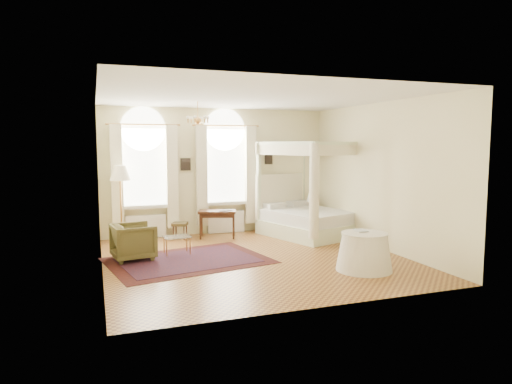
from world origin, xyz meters
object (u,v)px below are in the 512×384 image
Objects in this scene: coffee_table at (177,238)px; side_table at (364,252)px; canopy_bed at (308,215)px; writing_desk at (217,214)px; stool at (180,225)px; armchair at (134,242)px; floor_lamp at (120,177)px; nightstand at (315,219)px.

side_table is at bearing -38.03° from coffee_table.
canopy_bed reaches higher than writing_desk.
stool is (-3.21, 0.73, -0.21)m from canopy_bed.
floor_lamp reaches higher than armchair.
side_table reaches higher than coffee_table.
armchair is at bearing -125.75° from stool.
side_table is (1.84, -3.83, -0.25)m from writing_desk.
canopy_bed is at bearing 13.68° from coffee_table.
canopy_bed is 1.44× the size of floor_lamp.
floor_lamp is at bearing 124.41° from coffee_table.
canopy_bed is 3.24× the size of armchair.
nightstand is at bearing 21.40° from coffee_table.
armchair is at bearing -169.87° from coffee_table.
stool is at bearing 2.24° from floor_lamp.
canopy_bed is 4.78m from floor_lamp.
writing_desk is at bearing -12.21° from stool.
side_table is (4.03, -2.27, -0.02)m from armchair.
armchair is at bearing -167.04° from canopy_bed.
nightstand is 4.19m from side_table.
canopy_bed is at bearing -127.96° from nightstand.
stool is at bearing -179.52° from nightstand.
canopy_bed is 4.74× the size of nightstand.
coffee_table is 0.56× the size of side_table.
side_table is (4.17, -3.97, -1.24)m from floor_lamp.
canopy_bed is at bearing -12.80° from stool.
canopy_bed is 3.34m from side_table.
floor_lamp is at bearing 136.35° from side_table.
stool is (-3.80, -0.03, 0.06)m from nightstand.
stool is (-0.92, 0.20, -0.26)m from writing_desk.
coffee_table is (-4.15, -1.63, 0.07)m from nightstand.
nightstand is 3.81m from stool.
writing_desk is 4.26m from side_table.
coffee_table is 3.95m from side_table.
armchair is (-2.18, -1.56, -0.22)m from writing_desk.
floor_lamp reaches higher than writing_desk.
writing_desk is 0.99× the size of side_table.
armchair reaches higher than coffee_table.
stool is at bearing 124.41° from side_table.
writing_desk is at bearing 166.97° from canopy_bed.
stool is 0.80× the size of coffee_table.
armchair reaches higher than writing_desk.
writing_desk is 0.56× the size of floor_lamp.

